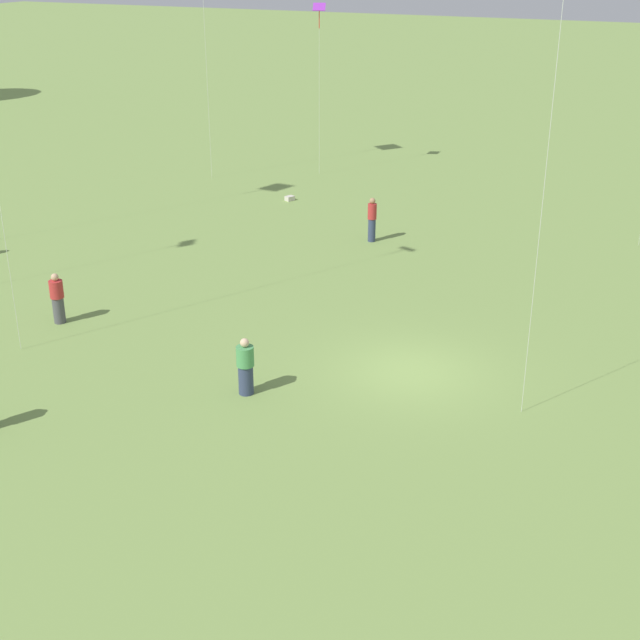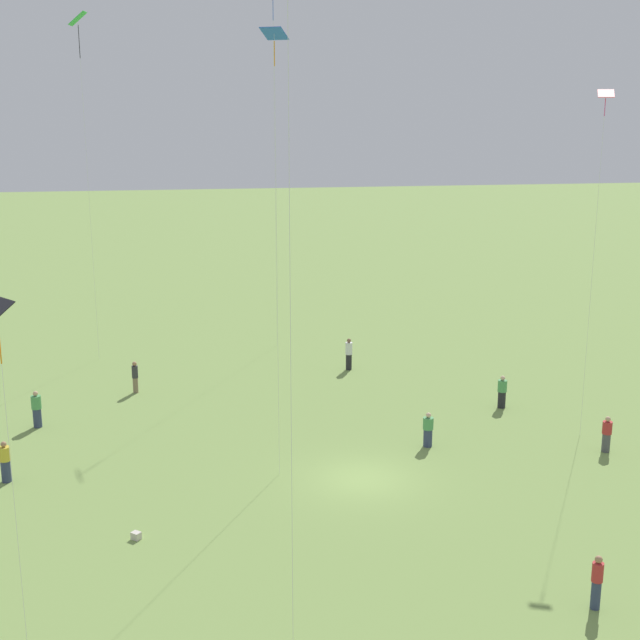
% 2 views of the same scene
% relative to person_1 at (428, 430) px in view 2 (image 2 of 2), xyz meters
% --- Properties ---
extents(ground_plane, '(240.00, 240.00, 0.00)m').
position_rel_person_1_xyz_m(ground_plane, '(3.07, -3.63, -0.79)').
color(ground_plane, '#7A994C').
extents(person_1, '(0.58, 0.58, 1.63)m').
position_rel_person_1_xyz_m(person_1, '(0.00, 0.00, 0.00)').
color(person_1, '#333D5B').
rests_on(person_1, ground_plane).
extents(person_2, '(0.57, 0.57, 1.88)m').
position_rel_person_1_xyz_m(person_2, '(-12.07, -1.48, 0.15)').
color(person_2, '#232328').
rests_on(person_2, ground_plane).
extents(person_3, '(0.51, 0.51, 1.81)m').
position_rel_person_1_xyz_m(person_3, '(13.64, 1.69, 0.12)').
color(person_3, '#333D5B').
rests_on(person_3, ground_plane).
extents(person_4, '(0.60, 0.60, 1.82)m').
position_rel_person_1_xyz_m(person_4, '(-5.14, -18.00, 0.11)').
color(person_4, '#333D5B').
rests_on(person_4, ground_plane).
extents(person_5, '(0.39, 0.39, 1.74)m').
position_rel_person_1_xyz_m(person_5, '(-9.68, -13.59, 0.10)').
color(person_5, '#847056').
rests_on(person_5, ground_plane).
extents(person_6, '(0.54, 0.54, 1.70)m').
position_rel_person_1_xyz_m(person_6, '(-4.50, 5.12, 0.04)').
color(person_6, '#232328').
rests_on(person_6, ground_plane).
extents(person_8, '(0.50, 0.50, 1.67)m').
position_rel_person_1_xyz_m(person_8, '(1.78, 7.76, 0.03)').
color(person_8, '#4C4C51').
rests_on(person_8, ground_plane).
extents(person_9, '(0.65, 0.65, 1.78)m').
position_rel_person_1_xyz_m(person_9, '(1.16, -18.30, 0.08)').
color(person_9, '#333D5B').
rests_on(person_9, ground_plane).
extents(kite_1, '(1.16, 0.85, 21.98)m').
position_rel_person_1_xyz_m(kite_1, '(-17.79, -5.11, 19.64)').
color(kite_1, orange).
rests_on(kite_1, ground_plane).
extents(kite_5, '(0.82, 0.86, 15.82)m').
position_rel_person_1_xyz_m(kite_5, '(-0.33, 7.51, 13.60)').
color(kite_5, red).
rests_on(kite_5, ground_plane).
extents(kite_7, '(1.22, 0.99, 20.08)m').
position_rel_person_1_xyz_m(kite_7, '(-16.47, -16.12, 18.07)').
color(kite_7, green).
rests_on(kite_7, ground_plane).
extents(kite_8, '(1.14, 1.17, 18.03)m').
position_rel_person_1_xyz_m(kite_8, '(2.07, -7.02, 15.99)').
color(kite_8, blue).
rests_on(kite_8, ground_plane).
extents(picnic_bag_0, '(0.41, 0.41, 0.27)m').
position_rel_person_1_xyz_m(picnic_bag_0, '(6.98, -12.73, -0.65)').
color(picnic_bag_0, beige).
rests_on(picnic_bag_0, ground_plane).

